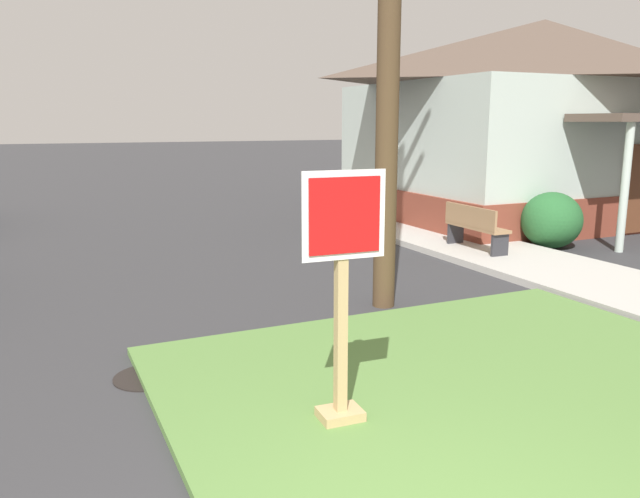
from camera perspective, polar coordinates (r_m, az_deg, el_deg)
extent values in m
cube|color=#567F3D|center=(6.07, 17.20, -13.28)|extent=(5.97, 5.62, 0.08)
cube|color=#B2AFA8|center=(11.52, 19.80, -1.56)|extent=(2.20, 15.63, 0.12)
cube|color=tan|center=(5.08, 1.93, -4.91)|extent=(0.09, 0.09, 2.03)
cube|color=tan|center=(5.43, 1.86, -14.84)|extent=(0.37, 0.30, 0.08)
cube|color=white|center=(4.87, 2.23, 3.10)|extent=(0.71, 0.05, 0.71)
cube|color=red|center=(4.86, 2.29, 3.08)|extent=(0.60, 0.04, 0.60)
cylinder|color=black|center=(6.65, -15.40, -11.22)|extent=(0.70, 0.70, 0.02)
cube|color=#93704C|center=(12.35, 14.18, 1.99)|extent=(0.43, 1.53, 0.06)
cube|color=#93704C|center=(12.21, 13.56, 2.96)|extent=(0.08, 1.52, 0.38)
cube|color=#2D2D33|center=(11.87, 16.12, 0.36)|extent=(0.36, 0.07, 0.41)
cube|color=#2D2D33|center=(12.92, 12.29, 1.43)|extent=(0.36, 0.07, 0.41)
cube|color=brown|center=(18.13, 18.92, 4.32)|extent=(8.78, 6.47, 0.90)
cube|color=#B2C1B7|center=(18.02, 19.28, 9.83)|extent=(8.61, 6.34, 2.59)
pyramid|color=brown|center=(18.10, 19.74, 16.56)|extent=(9.22, 6.79, 1.66)
cylinder|color=#B2C1B7|center=(13.57, 26.13, 5.19)|extent=(0.16, 0.16, 2.62)
cube|color=brown|center=(15.90, 27.15, 4.92)|extent=(0.90, 0.06, 2.00)
ellipsoid|color=#255B2D|center=(13.53, 20.42, 2.48)|extent=(1.21, 1.21, 1.15)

